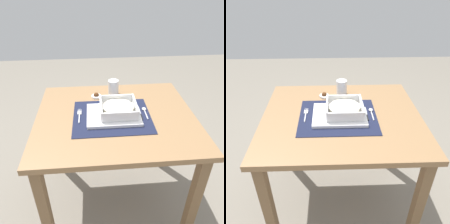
% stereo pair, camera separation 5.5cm
% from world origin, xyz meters
% --- Properties ---
extents(ground_plane, '(6.00, 6.00, 0.00)m').
position_xyz_m(ground_plane, '(0.00, 0.00, 0.00)').
color(ground_plane, gray).
extents(dining_table, '(0.87, 0.75, 0.71)m').
position_xyz_m(dining_table, '(0.00, 0.00, 0.60)').
color(dining_table, '#936D47').
rests_on(dining_table, ground).
extents(placemat, '(0.42, 0.35, 0.00)m').
position_xyz_m(placemat, '(-0.02, -0.02, 0.71)').
color(placemat, '#191E38').
rests_on(placemat, dining_table).
extents(serving_plate, '(0.29, 0.23, 0.02)m').
position_xyz_m(serving_plate, '(-0.01, -0.01, 0.72)').
color(serving_plate, white).
rests_on(serving_plate, placemat).
extents(porridge_bowl, '(0.20, 0.20, 0.06)m').
position_xyz_m(porridge_bowl, '(0.01, -0.00, 0.75)').
color(porridge_bowl, white).
rests_on(porridge_bowl, serving_plate).
extents(fork, '(0.02, 0.14, 0.00)m').
position_xyz_m(fork, '(-0.20, 0.01, 0.72)').
color(fork, silver).
rests_on(fork, placemat).
extents(spoon, '(0.02, 0.12, 0.01)m').
position_xyz_m(spoon, '(0.17, 0.02, 0.72)').
color(spoon, silver).
rests_on(spoon, placemat).
extents(butter_knife, '(0.01, 0.14, 0.01)m').
position_xyz_m(butter_knife, '(0.13, -0.01, 0.72)').
color(butter_knife, black).
rests_on(butter_knife, placemat).
extents(drinking_glass, '(0.07, 0.07, 0.09)m').
position_xyz_m(drinking_glass, '(0.01, 0.25, 0.75)').
color(drinking_glass, white).
rests_on(drinking_glass, dining_table).
extents(condiment_saucer, '(0.06, 0.06, 0.03)m').
position_xyz_m(condiment_saucer, '(-0.10, 0.21, 0.72)').
color(condiment_saucer, white).
rests_on(condiment_saucer, dining_table).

